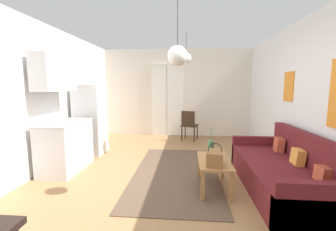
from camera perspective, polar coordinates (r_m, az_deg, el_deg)
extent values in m
cube|color=#996D44|center=(3.68, -0.73, -17.98)|extent=(5.06, 7.78, 0.10)
cube|color=silver|center=(6.96, 2.19, 5.78)|extent=(4.66, 0.10, 2.65)
cube|color=white|center=(6.95, -2.23, 3.84)|extent=(0.45, 0.02, 2.18)
cube|color=white|center=(6.91, 1.67, 3.82)|extent=(0.45, 0.02, 2.18)
cube|color=white|center=(6.94, -0.30, 13.11)|extent=(1.01, 0.03, 0.06)
cube|color=silver|center=(3.85, 35.46, 3.02)|extent=(0.10, 7.38, 2.65)
cube|color=orange|center=(4.78, 28.42, 6.52)|extent=(0.02, 0.36, 0.55)
cube|color=white|center=(4.22, -33.42, 3.45)|extent=(0.10, 7.38, 2.65)
cube|color=yellow|center=(4.93, -26.51, 8.33)|extent=(0.02, 0.32, 0.40)
cube|color=brown|center=(4.11, 2.10, -14.34)|extent=(1.46, 2.83, 0.01)
cube|color=#5B191E|center=(3.80, 26.33, -13.79)|extent=(0.94, 2.17, 0.41)
cube|color=#5B191E|center=(3.89, 32.02, -10.22)|extent=(0.15, 2.17, 0.85)
cube|color=#5B191E|center=(2.92, 34.21, -19.14)|extent=(0.94, 0.11, 0.57)
cube|color=#5B191E|center=(4.70, 21.78, -8.43)|extent=(0.94, 0.11, 0.57)
cube|color=#B74C33|center=(3.30, 34.77, -12.18)|extent=(0.14, 0.19, 0.19)
cube|color=gold|center=(3.77, 30.21, -9.13)|extent=(0.15, 0.23, 0.24)
cube|color=#B74C33|center=(4.36, 26.44, -6.68)|extent=(0.16, 0.25, 0.25)
cube|color=#A87542|center=(3.48, 11.69, -11.29)|extent=(0.46, 0.86, 0.04)
cube|color=#A87542|center=(3.18, 8.85, -17.36)|extent=(0.05, 0.05, 0.41)
cube|color=#A87542|center=(3.23, 15.97, -17.16)|extent=(0.05, 0.05, 0.41)
cube|color=#A87542|center=(3.90, 8.04, -12.52)|extent=(0.05, 0.05, 0.41)
cube|color=#A87542|center=(3.94, 13.75, -12.46)|extent=(0.05, 0.05, 0.41)
cylinder|color=#47704C|center=(3.65, 10.85, -8.13)|extent=(0.10, 0.10, 0.24)
cylinder|color=#477F42|center=(3.59, 10.94, -4.62)|extent=(0.01, 0.01, 0.22)
cube|color=brown|center=(3.24, 11.88, -10.60)|extent=(0.27, 0.34, 0.19)
torus|color=black|center=(3.20, 11.94, -8.60)|extent=(0.20, 0.01, 0.20)
cube|color=white|center=(5.37, -19.17, -0.96)|extent=(0.59, 0.59, 1.57)
cube|color=#4C4C51|center=(5.23, -16.33, 2.03)|extent=(0.01, 0.57, 0.01)
cylinder|color=#B7BABF|center=(5.06, -16.90, 3.97)|extent=(0.02, 0.02, 0.22)
cylinder|color=#B7BABF|center=(5.10, -16.70, -1.29)|extent=(0.02, 0.02, 0.34)
cube|color=silver|center=(4.53, -24.57, -7.27)|extent=(0.57, 1.04, 0.86)
cube|color=#B7BABF|center=(4.44, -24.89, -1.69)|extent=(0.60, 1.07, 0.03)
cube|color=#999BA0|center=(4.48, -24.67, -2.20)|extent=(0.36, 0.40, 0.10)
cylinder|color=#B7BABF|center=(4.57, -27.23, -0.13)|extent=(0.02, 0.02, 0.20)
cube|color=silver|center=(4.46, -26.92, 9.59)|extent=(0.32, 0.94, 0.63)
cylinder|color=black|center=(6.55, 7.45, -4.25)|extent=(0.03, 0.03, 0.41)
cylinder|color=black|center=(6.64, 4.43, -4.04)|extent=(0.03, 0.03, 0.41)
cylinder|color=black|center=(6.23, 6.70, -4.85)|extent=(0.03, 0.03, 0.41)
cylinder|color=black|center=(6.32, 3.53, -4.62)|extent=(0.03, 0.03, 0.41)
cube|color=black|center=(6.39, 5.55, -2.53)|extent=(0.52, 0.50, 0.04)
cube|color=black|center=(6.19, 5.12, -0.81)|extent=(0.37, 0.14, 0.42)
cylinder|color=black|center=(2.99, 2.46, 23.26)|extent=(0.01, 0.01, 0.62)
sphere|color=white|center=(2.90, 2.41, 14.99)|extent=(0.25, 0.25, 0.25)
cylinder|color=black|center=(4.88, 4.64, 18.18)|extent=(0.01, 0.01, 0.43)
sphere|color=white|center=(4.83, 4.60, 14.40)|extent=(0.22, 0.22, 0.22)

